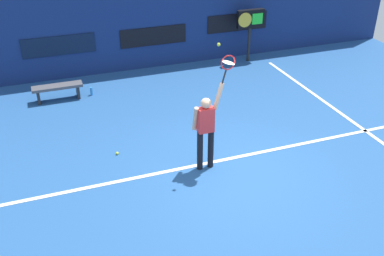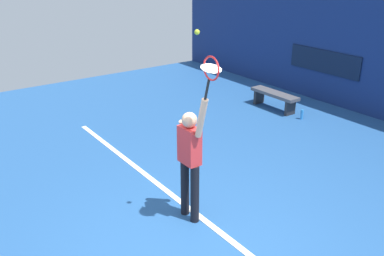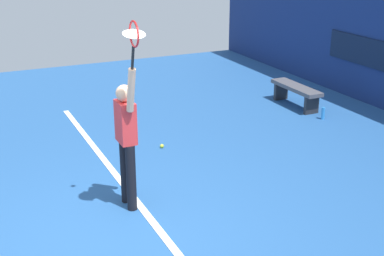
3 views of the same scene
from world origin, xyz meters
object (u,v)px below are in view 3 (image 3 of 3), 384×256
object	(u,v)px
tennis_player	(127,136)
tennis_racket	(134,37)
water_bottle	(323,113)
spare_ball	(162,146)
court_bench	(296,91)

from	to	relation	value
tennis_player	tennis_racket	distance (m)	1.43
water_bottle	spare_ball	world-z (taller)	water_bottle
tennis_player	tennis_racket	xyz separation A→B (m)	(0.45, -0.00, 1.36)
tennis_racket	spare_ball	xyz separation A→B (m)	(-2.17, 1.17, -2.33)
tennis_racket	court_bench	bearing A→B (deg)	124.27
tennis_racket	water_bottle	world-z (taller)	tennis_racket
tennis_player	tennis_racket	bearing A→B (deg)	-0.54
court_bench	tennis_player	bearing A→B (deg)	-59.65
tennis_player	court_bench	world-z (taller)	tennis_player
water_bottle	spare_ball	distance (m)	3.46
tennis_player	court_bench	size ratio (longest dim) A/B	1.42
tennis_player	water_bottle	size ratio (longest dim) A/B	8.26
spare_ball	tennis_racket	bearing A→B (deg)	-28.39
court_bench	spare_ball	size ratio (longest dim) A/B	20.59
tennis_player	spare_ball	bearing A→B (deg)	145.87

